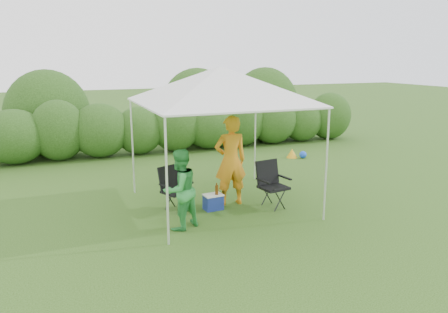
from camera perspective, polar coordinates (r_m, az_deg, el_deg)
name	(u,v)px	position (r m, az deg, el deg)	size (l,w,h in m)	color
ground	(230,213)	(8.67, 0.76, -7.35)	(70.00, 70.00, 0.00)	#375D1D
hedge	(159,127)	(14.04, -8.53, 3.84)	(14.57, 1.53, 1.80)	#2C541A
canopy	(220,85)	(8.61, -0.48, 9.32)	(3.10, 3.10, 2.83)	silver
chair_right	(271,181)	(8.94, 6.17, -3.19)	(0.65, 0.60, 0.94)	black
chair_left	(174,185)	(8.75, -6.61, -3.78)	(0.67, 0.65, 0.89)	black
man	(230,161)	(8.92, 0.85, -0.53)	(0.68, 0.44, 1.86)	orange
woman	(180,190)	(7.73, -5.77, -4.31)	(0.70, 0.55, 1.45)	green
cooler	(213,202)	(8.80, -1.42, -5.94)	(0.40, 0.30, 0.32)	navy
bottle	(217,189)	(8.70, -0.97, -4.24)	(0.06, 0.06, 0.24)	#592D0C
lawn_toy	(295,154)	(13.42, 9.24, 0.37)	(0.55, 0.46, 0.27)	gold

